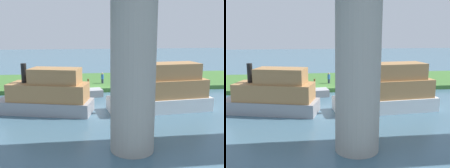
# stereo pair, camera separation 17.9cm
# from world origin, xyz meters

# --- Properties ---
(ground_plane) EXTENTS (160.00, 160.00, 0.00)m
(ground_plane) POSITION_xyz_m (0.00, 0.00, 0.00)
(ground_plane) COLOR #476B7F
(grassy_bank) EXTENTS (80.00, 12.00, 0.50)m
(grassy_bank) POSITION_xyz_m (0.00, -6.00, 0.25)
(grassy_bank) COLOR #427533
(grassy_bank) RESTS_ON ground
(bridge_pylon) EXTENTS (2.67, 2.67, 10.57)m
(bridge_pylon) POSITION_xyz_m (-1.39, 15.98, 5.29)
(bridge_pylon) COLOR #9E998E
(bridge_pylon) RESTS_ON ground
(person_on_bank) EXTENTS (0.50, 0.50, 1.39)m
(person_on_bank) POSITION_xyz_m (-1.41, -3.24, 1.20)
(person_on_bank) COLOR #2D334C
(person_on_bank) RESTS_ON grassy_bank
(mooring_post) EXTENTS (0.20, 0.20, 0.95)m
(mooring_post) POSITION_xyz_m (0.53, -1.39, 0.97)
(mooring_post) COLOR brown
(mooring_post) RESTS_ON grassy_bank
(motorboat_red) EXTENTS (9.10, 5.03, 4.42)m
(motorboat_red) POSITION_xyz_m (4.59, 7.34, 1.64)
(motorboat_red) COLOR #99999E
(motorboat_red) RESTS_ON ground
(skiff_small) EXTENTS (9.62, 4.00, 4.78)m
(skiff_small) POSITION_xyz_m (-5.92, 7.86, 1.77)
(skiff_small) COLOR white
(skiff_small) RESTS_ON ground
(riverboat_paddlewheel) EXTENTS (4.42, 2.11, 1.42)m
(riverboat_paddlewheel) POSITION_xyz_m (-8.29, 2.35, 0.51)
(riverboat_paddlewheel) COLOR #195199
(riverboat_paddlewheel) RESTS_ON ground
(motorboat_white) EXTENTS (5.24, 2.52, 1.68)m
(motorboat_white) POSITION_xyz_m (1.80, 1.82, 0.60)
(motorboat_white) COLOR #99999E
(motorboat_white) RESTS_ON ground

